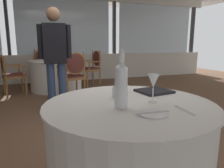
{
  "coord_description": "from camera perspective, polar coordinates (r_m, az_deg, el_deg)",
  "views": [
    {
      "loc": [
        -0.84,
        -2.79,
        1.16
      ],
      "look_at": [
        -0.28,
        -1.24,
        0.84
      ],
      "focal_mm": 32.82,
      "sensor_mm": 36.0,
      "label": 1
    }
  ],
  "objects": [
    {
      "name": "water_tumbler",
      "position": [
        1.56,
        1.36,
        -2.36
      ],
      "size": [
        0.07,
        0.07,
        0.08
      ],
      "primitive_type": "cylinder",
      "color": "white",
      "rests_on": "foreground_table"
    },
    {
      "name": "background_table_0",
      "position": [
        5.45,
        -15.27,
        2.4
      ],
      "size": [
        1.3,
        1.3,
        0.76
      ],
      "color": "white",
      "rests_on": "ground_plane"
    },
    {
      "name": "dining_chair_0_3",
      "position": [
        4.42,
        -10.69,
        3.37
      ],
      "size": [
        0.61,
        0.56,
        1.01
      ],
      "rotation": [
        0.0,
        0.0,
        8.11
      ],
      "color": "olive",
      "rests_on": "ground_plane"
    },
    {
      "name": "window_wall_far",
      "position": [
        6.67,
        -12.71,
        10.33
      ],
      "size": [
        10.25,
        0.14,
        2.77
      ],
      "color": "beige",
      "rests_on": "ground_plane"
    },
    {
      "name": "dining_chair_0_0",
      "position": [
        5.87,
        -5.33,
        5.32
      ],
      "size": [
        0.56,
        0.61,
        1.0
      ],
      "rotation": [
        0.0,
        0.0,
        3.4
      ],
      "color": "olive",
      "rests_on": "ground_plane"
    },
    {
      "name": "dining_chair_0_2",
      "position": [
        5.18,
        -26.63,
        3.03
      ],
      "size": [
        0.56,
        0.61,
        0.92
      ],
      "rotation": [
        0.0,
        0.0,
        6.54
      ],
      "color": "olive",
      "rests_on": "ground_plane"
    },
    {
      "name": "dinner_fork",
      "position": [
        1.35,
        19.47,
        -6.87
      ],
      "size": [
        0.03,
        0.2,
        0.0
      ],
      "primitive_type": "cube",
      "rotation": [
        0.0,
        0.0,
        1.51
      ],
      "color": "silver",
      "rests_on": "foreground_table"
    },
    {
      "name": "butter_knife",
      "position": [
        1.23,
        11.36,
        -7.82
      ],
      "size": [
        0.21,
        0.03,
        0.0
      ],
      "primitive_type": "cube",
      "rotation": [
        0.0,
        0.0,
        -0.06
      ],
      "color": "silver",
      "rests_on": "foreground_table"
    },
    {
      "name": "ground_plane",
      "position": [
        3.14,
        -2.82,
        -10.68
      ],
      "size": [
        13.33,
        13.33,
        0.0
      ],
      "primitive_type": "plane",
      "color": "brown"
    },
    {
      "name": "dining_chair_0_1",
      "position": [
        6.45,
        -18.6,
        5.41
      ],
      "size": [
        0.61,
        0.56,
        1.01
      ],
      "rotation": [
        0.0,
        0.0,
        4.97
      ],
      "color": "olive",
      "rests_on": "ground_plane"
    },
    {
      "name": "wine_glass",
      "position": [
        1.45,
        11.46,
        0.66
      ],
      "size": [
        0.08,
        0.08,
        0.2
      ],
      "color": "white",
      "rests_on": "foreground_table"
    },
    {
      "name": "foreground_table",
      "position": [
        1.59,
        4.66,
        -18.32
      ],
      "size": [
        1.19,
        1.19,
        0.76
      ],
      "color": "white",
      "rests_on": "ground_plane"
    },
    {
      "name": "side_plate",
      "position": [
        1.23,
        11.35,
        -8.05
      ],
      "size": [
        0.18,
        0.18,
        0.01
      ],
      "primitive_type": "cylinder",
      "color": "white",
      "rests_on": "foreground_table"
    },
    {
      "name": "water_bottle",
      "position": [
        1.3,
        2.55,
        -0.01
      ],
      "size": [
        0.08,
        0.08,
        0.37
      ],
      "color": "white",
      "rests_on": "foreground_table"
    },
    {
      "name": "menu_book",
      "position": [
        1.78,
        11.62,
        -1.95
      ],
      "size": [
        0.3,
        0.27,
        0.02
      ],
      "primitive_type": "cube",
      "rotation": [
        0.0,
        0.0,
        0.14
      ],
      "color": "black",
      "rests_on": "foreground_table"
    },
    {
      "name": "diner_person_0",
      "position": [
        3.51,
        -15.51,
        7.94
      ],
      "size": [
        0.53,
        0.23,
        1.74
      ],
      "rotation": [
        0.0,
        0.0,
        1.49
      ],
      "color": "#334770",
      "rests_on": "ground_plane"
    }
  ]
}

